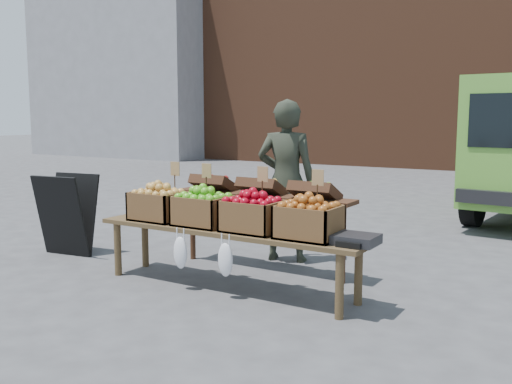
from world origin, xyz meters
The scene contains 12 objects.
ground centered at (0.00, 0.00, 0.00)m, with size 80.00×80.00×0.00m, color #4A4A4D.
brick_building centered at (0.00, 15.00, 5.00)m, with size 24.00×4.00×10.00m, color brown.
grey_building centered at (-14.00, 13.00, 3.50)m, with size 8.00×3.00×7.00m, color gray.
vendor centered at (-0.14, 1.27, 0.89)m, with size 0.65×0.42×1.77m, color #292E22.
chalkboard_sign centered at (-2.41, 0.19, 0.47)m, with size 0.62×0.34×0.95m, color black, non-canonical shape.
back_table centered at (-0.16, 0.78, 0.52)m, with size 2.10×0.44×1.04m, color #3D2314, non-canonical shape.
display_bench centered at (-0.09, 0.06, 0.28)m, with size 2.70×0.56×0.57m, color #4E3A21, non-canonical shape.
crate_golden_apples centered at (-0.92, 0.06, 0.71)m, with size 0.50×0.40×0.28m, color gold, non-canonical shape.
crate_russet_pears centered at (-0.37, 0.06, 0.71)m, with size 0.50×0.40×0.28m, color #3F9C1E, non-canonical shape.
crate_red_apples centered at (0.18, 0.06, 0.71)m, with size 0.50×0.40×0.28m, color maroon, non-canonical shape.
crate_green_apples centered at (0.73, 0.06, 0.71)m, with size 0.50×0.40×0.28m, color #AF5E17, non-canonical shape.
weighing_scale centered at (1.16, 0.06, 0.61)m, with size 0.34×0.30×0.08m, color black.
Camera 1 is at (2.82, -4.17, 1.59)m, focal length 40.00 mm.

